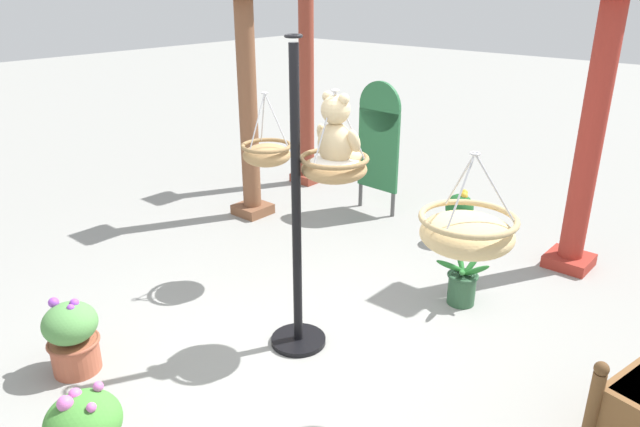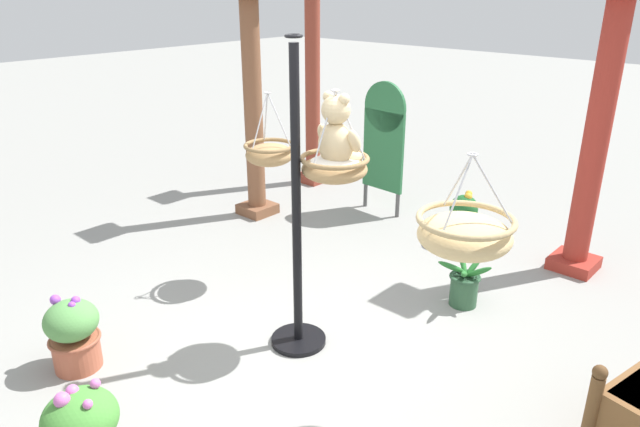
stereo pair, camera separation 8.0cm
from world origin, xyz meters
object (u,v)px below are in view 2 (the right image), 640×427
at_px(teddy_bear, 337,135).
at_px(greenhouse_pillar_right, 313,84).
at_px(display_pole_central, 297,260).
at_px(potted_plant_bushy_green, 464,285).
at_px(hanging_basket_left_high, 269,153).
at_px(display_sign_board, 384,137).
at_px(hanging_basket_right_low, 465,233).
at_px(hanging_basket_with_teddy, 334,167).
at_px(potted_plant_small_succulent, 463,218).
at_px(greenhouse_pillar_far_back, 253,113).
at_px(greenhouse_pillar_left, 595,143).
at_px(potted_plant_fern_front, 73,333).

distance_m(teddy_bear, greenhouse_pillar_right, 3.97).
xyz_separation_m(display_pole_central, potted_plant_bushy_green, (0.68, 1.42, -0.54)).
distance_m(hanging_basket_left_high, display_sign_board, 2.15).
bearing_deg(hanging_basket_right_low, hanging_basket_with_teddy, 168.53).
relative_size(display_pole_central, display_sign_board, 1.47).
height_order(display_pole_central, potted_plant_bushy_green, display_pole_central).
bearing_deg(hanging_basket_right_low, potted_plant_small_succulent, 117.69).
bearing_deg(hanging_basket_left_high, greenhouse_pillar_far_back, 143.23).
distance_m(teddy_bear, potted_plant_bushy_green, 1.95).
bearing_deg(hanging_basket_with_teddy, greenhouse_pillar_left, 68.48).
xyz_separation_m(teddy_bear, potted_plant_small_succulent, (-0.15, 2.32, -1.40)).
xyz_separation_m(hanging_basket_left_high, greenhouse_pillar_left, (2.13, 2.16, 0.05)).
xyz_separation_m(hanging_basket_left_high, display_sign_board, (-0.26, 2.11, -0.30)).
bearing_deg(hanging_basket_left_high, greenhouse_pillar_right, 125.26).
xyz_separation_m(display_pole_central, hanging_basket_left_high, (-0.97, 0.64, 0.52)).
relative_size(display_pole_central, greenhouse_pillar_right, 0.82).
distance_m(greenhouse_pillar_far_back, display_sign_board, 1.58).
distance_m(display_pole_central, hanging_basket_left_high, 1.28).
bearing_deg(teddy_bear, display_pole_central, -118.63).
bearing_deg(hanging_basket_with_teddy, potted_plant_bushy_green, 65.37).
relative_size(hanging_basket_left_high, display_sign_board, 0.41).
relative_size(hanging_basket_with_teddy, greenhouse_pillar_left, 0.25).
xyz_separation_m(hanging_basket_right_low, display_sign_board, (-2.59, 2.75, -0.40)).
height_order(teddy_bear, greenhouse_pillar_left, greenhouse_pillar_left).
relative_size(hanging_basket_right_low, greenhouse_pillar_left, 0.22).
bearing_deg(greenhouse_pillar_left, hanging_basket_with_teddy, -111.52).
distance_m(greenhouse_pillar_right, display_sign_board, 1.54).
relative_size(hanging_basket_right_low, greenhouse_pillar_far_back, 0.23).
bearing_deg(hanging_basket_right_low, greenhouse_pillar_right, 142.93).
relative_size(hanging_basket_with_teddy, potted_plant_bushy_green, 1.44).
bearing_deg(display_sign_board, hanging_basket_with_teddy, -61.15).
bearing_deg(display_pole_central, hanging_basket_left_high, 146.47).
distance_m(hanging_basket_with_teddy, display_sign_board, 2.90).
height_order(hanging_basket_left_high, potted_plant_fern_front, hanging_basket_left_high).
bearing_deg(greenhouse_pillar_right, display_sign_board, -11.50).
bearing_deg(greenhouse_pillar_far_back, potted_plant_bushy_green, -4.66).
xyz_separation_m(greenhouse_pillar_left, potted_plant_fern_front, (-2.16, -4.15, -1.01)).
bearing_deg(hanging_basket_left_high, potted_plant_bushy_green, 24.96).
relative_size(potted_plant_fern_front, potted_plant_small_succulent, 0.97).
distance_m(hanging_basket_right_low, greenhouse_pillar_far_back, 4.05).
bearing_deg(teddy_bear, potted_plant_fern_front, -125.49).
distance_m(teddy_bear, greenhouse_pillar_far_back, 2.88).
xyz_separation_m(hanging_basket_with_teddy, greenhouse_pillar_far_back, (-2.48, 1.41, -0.19)).
xyz_separation_m(hanging_basket_with_teddy, potted_plant_bushy_green, (0.53, 1.17, -1.26)).
bearing_deg(potted_plant_fern_front, hanging_basket_right_low, 29.77).
distance_m(teddy_bear, potted_plant_small_succulent, 2.72).
xyz_separation_m(display_pole_central, potted_plant_fern_front, (-1.01, -1.35, -0.44)).
relative_size(greenhouse_pillar_far_back, potted_plant_bushy_green, 5.68).
xyz_separation_m(hanging_basket_left_high, potted_plant_bushy_green, (1.66, 0.77, -1.06)).
bearing_deg(hanging_basket_left_high, teddy_bear, -18.23).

